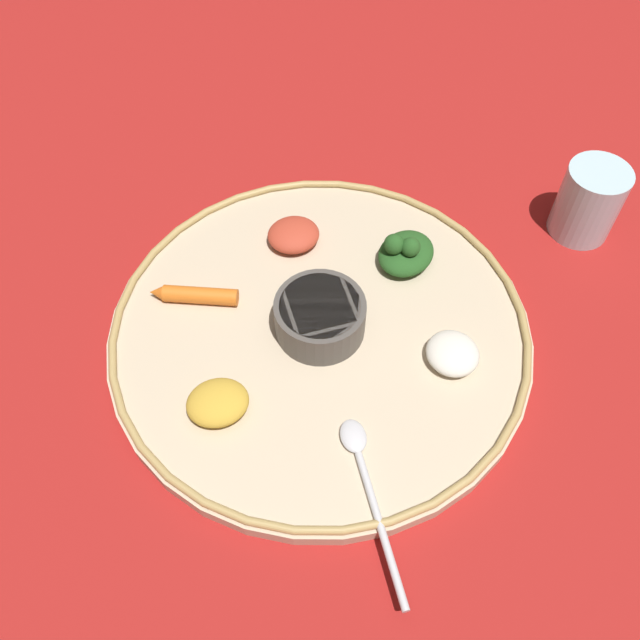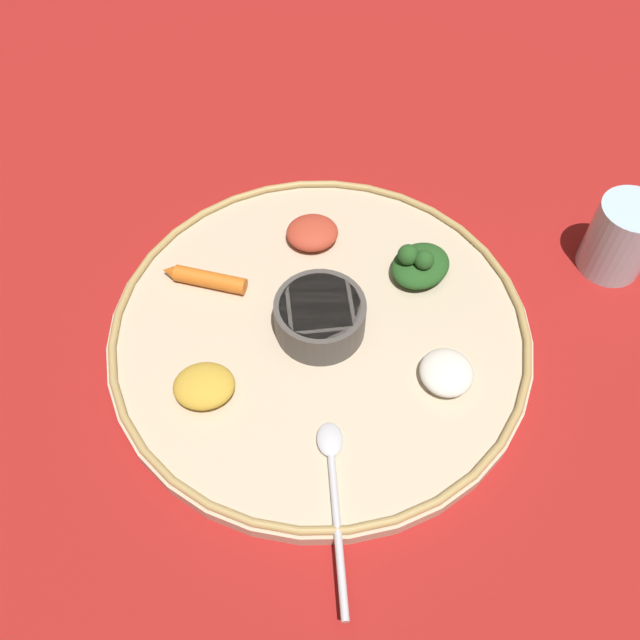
{
  "view_description": "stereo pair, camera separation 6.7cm",
  "coord_description": "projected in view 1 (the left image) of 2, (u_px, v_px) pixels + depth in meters",
  "views": [
    {
      "loc": [
        0.04,
        -0.39,
        0.58
      ],
      "look_at": [
        0.0,
        0.0,
        0.03
      ],
      "focal_mm": 37.78,
      "sensor_mm": 36.0,
      "label": 1
    },
    {
      "loc": [
        0.11,
        -0.38,
        0.58
      ],
      "look_at": [
        0.0,
        0.0,
        0.03
      ],
      "focal_mm": 37.78,
      "sensor_mm": 36.0,
      "label": 2
    }
  ],
  "objects": [
    {
      "name": "mound_lentil_yellow",
      "position": [
        218.0,
        403.0,
        0.62
      ],
      "size": [
        0.07,
        0.07,
        0.02
      ],
      "primitive_type": "ellipsoid",
      "rotation": [
        0.0,
        0.0,
        3.51
      ],
      "color": "gold",
      "rests_on": "platter"
    },
    {
      "name": "platter",
      "position": [
        320.0,
        333.0,
        0.69
      ],
      "size": [
        0.43,
        0.43,
        0.02
      ],
      "primitive_type": "cylinder",
      "color": "#C6B293",
      "rests_on": "ground_plane"
    },
    {
      "name": "carrot_near_spoon",
      "position": [
        195.0,
        295.0,
        0.7
      ],
      "size": [
        0.09,
        0.02,
        0.02
      ],
      "color": "orange",
      "rests_on": "platter"
    },
    {
      "name": "ground_plane",
      "position": [
        320.0,
        337.0,
        0.7
      ],
      "size": [
        2.4,
        2.4,
        0.0
      ],
      "primitive_type": "plane",
      "color": "maroon"
    },
    {
      "name": "center_bowl",
      "position": [
        320.0,
        316.0,
        0.67
      ],
      "size": [
        0.09,
        0.09,
        0.04
      ],
      "color": "#4C4742",
      "rests_on": "platter"
    },
    {
      "name": "drinking_glass",
      "position": [
        587.0,
        206.0,
        0.76
      ],
      "size": [
        0.07,
        0.07,
        0.09
      ],
      "color": "silver",
      "rests_on": "ground_plane"
    },
    {
      "name": "greens_pile",
      "position": [
        405.0,
        252.0,
        0.73
      ],
      "size": [
        0.08,
        0.09,
        0.04
      ],
      "color": "#23511E",
      "rests_on": "platter"
    },
    {
      "name": "mound_rice_white",
      "position": [
        453.0,
        353.0,
        0.66
      ],
      "size": [
        0.07,
        0.07,
        0.02
      ],
      "primitive_type": "ellipsoid",
      "rotation": [
        0.0,
        0.0,
        5.19
      ],
      "color": "silver",
      "rests_on": "platter"
    },
    {
      "name": "mound_berbere_red",
      "position": [
        293.0,
        235.0,
        0.75
      ],
      "size": [
        0.07,
        0.07,
        0.02
      ],
      "primitive_type": "ellipsoid",
      "rotation": [
        0.0,
        0.0,
        0.42
      ],
      "color": "#B73D28",
      "rests_on": "platter"
    },
    {
      "name": "spoon",
      "position": [
        366.0,
        478.0,
        0.59
      ],
      "size": [
        0.07,
        0.17,
        0.01
      ],
      "color": "silver",
      "rests_on": "platter"
    },
    {
      "name": "platter_rim",
      "position": [
        320.0,
        327.0,
        0.68
      ],
      "size": [
        0.43,
        0.43,
        0.01
      ],
      "primitive_type": "torus",
      "color": "tan",
      "rests_on": "platter"
    }
  ]
}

